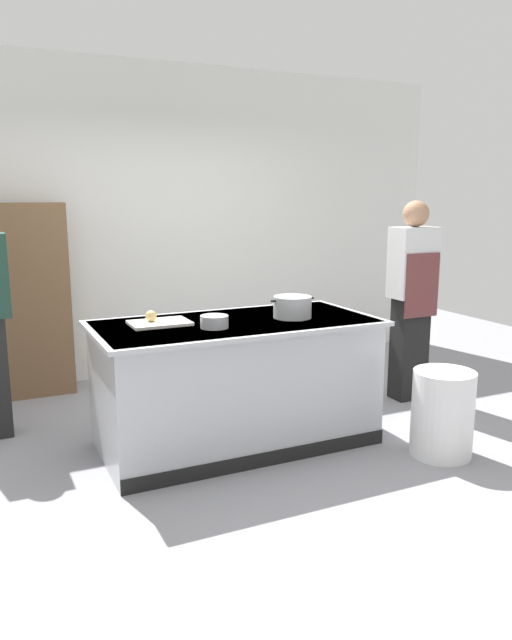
# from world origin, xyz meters

# --- Properties ---
(ground_plane) EXTENTS (10.00, 10.00, 0.00)m
(ground_plane) POSITION_xyz_m (0.00, 0.00, 0.00)
(ground_plane) COLOR gray
(back_wall) EXTENTS (6.40, 0.12, 3.00)m
(back_wall) POSITION_xyz_m (0.00, 2.10, 1.50)
(back_wall) COLOR white
(back_wall) RESTS_ON ground_plane
(counter_island) EXTENTS (1.98, 0.98, 0.90)m
(counter_island) POSITION_xyz_m (0.00, -0.00, 0.47)
(counter_island) COLOR #B7BABF
(counter_island) RESTS_ON ground_plane
(cutting_board) EXTENTS (0.40, 0.28, 0.02)m
(cutting_board) POSITION_xyz_m (-0.51, 0.12, 0.91)
(cutting_board) COLOR silver
(cutting_board) RESTS_ON counter_island
(onion) EXTENTS (0.08, 0.08, 0.08)m
(onion) POSITION_xyz_m (-0.56, 0.15, 0.96)
(onion) COLOR tan
(onion) RESTS_ON cutting_board
(stock_pot) EXTENTS (0.34, 0.27, 0.15)m
(stock_pot) POSITION_xyz_m (0.42, -0.05, 0.98)
(stock_pot) COLOR #B7BABF
(stock_pot) RESTS_ON counter_island
(mixing_bowl) EXTENTS (0.19, 0.19, 0.08)m
(mixing_bowl) POSITION_xyz_m (-0.21, -0.14, 0.94)
(mixing_bowl) COLOR #B7BABF
(mixing_bowl) RESTS_ON counter_island
(trash_bin) EXTENTS (0.42, 0.42, 0.60)m
(trash_bin) POSITION_xyz_m (1.19, -0.79, 0.30)
(trash_bin) COLOR white
(trash_bin) RESTS_ON ground_plane
(person_chef) EXTENTS (0.38, 0.25, 1.72)m
(person_chef) POSITION_xyz_m (1.77, 0.29, 0.91)
(person_chef) COLOR black
(person_chef) RESTS_ON ground_plane
(bookshelf) EXTENTS (1.10, 0.31, 1.70)m
(bookshelf) POSITION_xyz_m (-1.41, 1.80, 0.85)
(bookshelf) COLOR brown
(bookshelf) RESTS_ON ground_plane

